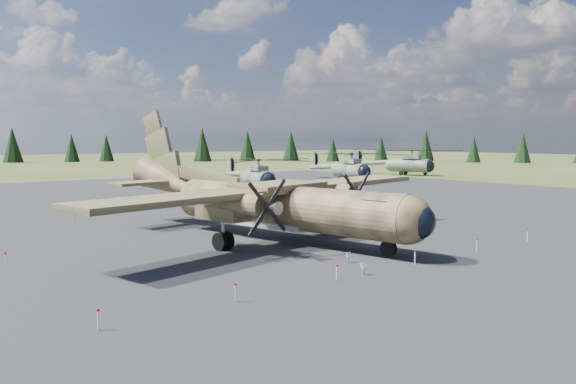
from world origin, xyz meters
TOP-DOWN VIEW (x-y plane):
  - ground at (0.00, 0.00)m, footprint 500.00×500.00m
  - apron at (0.00, 10.00)m, footprint 120.00×120.00m
  - transport_plane at (0.20, -1.58)m, footprint 30.86×27.71m
  - helicopter_near at (20.74, 29.43)m, footprint 20.25×21.78m
  - helicopter_mid at (43.40, 34.76)m, footprint 20.80×23.19m
  - helicopter_far at (64.46, 39.69)m, footprint 25.75×25.75m
  - info_placard_left at (-2.02, -13.45)m, footprint 0.44×0.19m
  - info_placard_right at (-0.62, -10.83)m, footprint 0.43×0.25m
  - barrier_fence at (-0.46, -0.08)m, footprint 33.12×29.62m
  - treeline at (-2.69, 5.22)m, footprint 316.72×315.89m

SIDE VIEW (x-z plane):
  - ground at x=0.00m, z-range 0.00..0.00m
  - apron at x=0.00m, z-range -0.02..0.02m
  - info_placard_right at x=-0.62m, z-range 0.10..0.73m
  - info_placard_left at x=-2.02m, z-range 0.11..0.81m
  - barrier_fence at x=-0.46m, z-range 0.08..0.93m
  - transport_plane at x=0.20m, z-range -2.17..8.02m
  - helicopter_near at x=20.74m, z-range 0.93..5.37m
  - helicopter_mid at x=43.40m, z-range 1.01..5.82m
  - helicopter_far at x=64.46m, z-range 1.05..6.10m
  - treeline at x=-2.69m, z-range -0.68..10.25m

